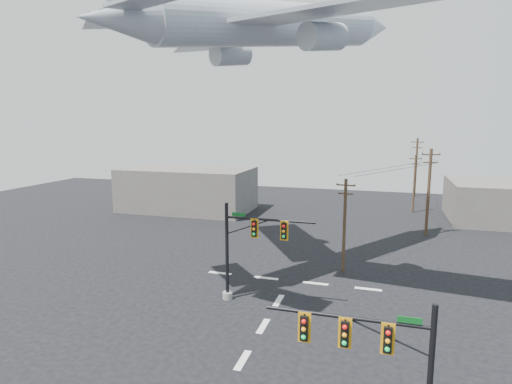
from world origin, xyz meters
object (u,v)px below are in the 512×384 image
(utility_pole_a, at_px, (344,224))
(utility_pole_c, at_px, (414,182))
(utility_pole_d, at_px, (416,166))
(airliner, at_px, (274,25))
(utility_pole_b, at_px, (429,191))
(signal_mast_near, at_px, (385,370))
(signal_mast_far, at_px, (245,250))

(utility_pole_a, relative_size, utility_pole_c, 0.98)
(utility_pole_d, bearing_deg, utility_pole_a, -83.39)
(utility_pole_c, xyz_separation_m, airliner, (-12.78, -28.69, 15.68))
(utility_pole_d, bearing_deg, utility_pole_b, -73.10)
(signal_mast_near, height_order, utility_pole_b, utility_pole_b)
(utility_pole_c, distance_m, utility_pole_d, 14.28)
(utility_pole_a, bearing_deg, utility_pole_d, 89.67)
(signal_mast_near, xyz_separation_m, utility_pole_d, (4.79, 61.44, 1.57))
(utility_pole_b, bearing_deg, signal_mast_far, -125.01)
(signal_mast_far, relative_size, utility_pole_a, 0.88)
(utility_pole_a, distance_m, utility_pole_b, 16.54)
(signal_mast_near, bearing_deg, utility_pole_d, 85.54)
(signal_mast_far, xyz_separation_m, airliner, (0.31, 6.59, 16.15))
(utility_pole_d, bearing_deg, airliner, -90.19)
(utility_pole_c, height_order, utility_pole_d, utility_pole_d)
(utility_pole_d, bearing_deg, signal_mast_near, -76.78)
(signal_mast_near, height_order, utility_pole_c, utility_pole_c)
(signal_mast_near, height_order, utility_pole_d, utility_pole_d)
(signal_mast_far, bearing_deg, airliner, 87.33)
(utility_pole_a, height_order, utility_pole_d, utility_pole_d)
(signal_mast_near, xyz_separation_m, utility_pole_c, (3.74, 47.23, 0.65))
(signal_mast_near, relative_size, signal_mast_far, 0.91)
(signal_mast_near, relative_size, utility_pole_d, 0.65)
(signal_mast_near, bearing_deg, utility_pole_a, 99.38)
(utility_pole_c, xyz_separation_m, utility_pole_d, (1.05, 14.22, 0.92))
(signal_mast_far, height_order, utility_pole_a, utility_pole_a)
(utility_pole_a, xyz_separation_m, airliner, (-5.73, -1.51, 15.75))
(signal_mast_near, height_order, utility_pole_a, utility_pole_a)
(utility_pole_c, relative_size, utility_pole_d, 0.82)
(signal_mast_near, height_order, airliner, airliner)
(signal_mast_far, bearing_deg, utility_pole_a, 53.27)
(utility_pole_b, bearing_deg, utility_pole_a, -121.67)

